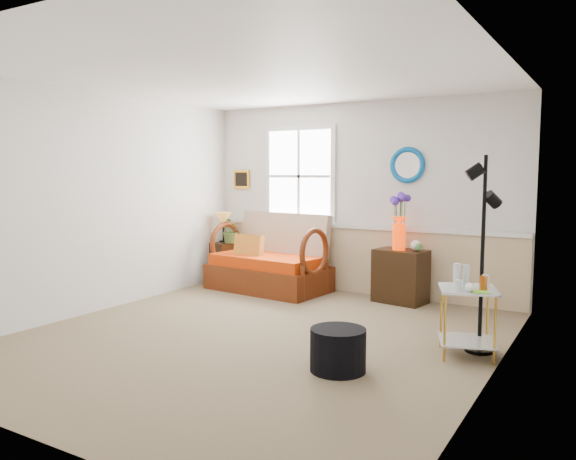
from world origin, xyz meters
The scene contains 19 objects.
floor centered at (0.00, 0.00, 0.00)m, with size 4.50×5.00×0.01m, color #78694B.
ceiling centered at (0.00, 0.00, 2.60)m, with size 4.50×5.00×0.01m, color white.
walls centered at (0.00, 0.00, 1.30)m, with size 4.51×5.01×2.60m.
wainscot centered at (0.00, 2.48, 0.45)m, with size 4.46×0.02×0.90m, color tan.
chair_rail centered at (0.00, 2.47, 0.92)m, with size 4.46×0.04×0.06m, color silver.
window centered at (-0.90, 2.47, 1.60)m, with size 1.14×0.06×1.44m, color white, non-canonical shape.
picture centered at (-1.92, 2.48, 1.55)m, with size 0.28×0.03×0.28m, color #C38518.
mirror centered at (0.70, 2.48, 1.75)m, with size 0.47×0.47×0.07m, color #0175A9.
loveseat centered at (-1.13, 2.00, 0.54)m, with size 1.64×0.93×1.07m, color maroon, non-canonical shape.
throw_pillow centered at (-1.38, 1.88, 0.57)m, with size 0.43×0.11×0.43m, color #CF6205, non-canonical shape.
lamp_stand centered at (-2.05, 2.19, 0.30)m, with size 0.34×0.34×0.60m, color black, non-canonical shape.
table_lamp centered at (-2.04, 2.16, 0.83)m, with size 0.25×0.25×0.46m, color gold, non-canonical shape.
potted_plant centered at (-1.91, 2.18, 0.75)m, with size 0.35×0.39×0.30m, color #436D36.
cabinet centered at (0.72, 2.23, 0.34)m, with size 0.63×0.41×0.68m, color black, non-canonical shape.
flower_vase centered at (0.70, 2.21, 1.03)m, with size 0.21×0.21×0.71m, color #EF2F01, non-canonical shape.
side_table centered at (1.95, 0.51, 0.31)m, with size 0.49×0.49×0.62m, color #C08D2F, non-canonical shape.
tabletop_items centered at (1.98, 0.49, 0.73)m, with size 0.36×0.36×0.22m, color silver, non-canonical shape.
floor_lamp centered at (2.03, 0.70, 0.91)m, with size 0.26×0.26×1.81m, color black, non-canonical shape.
ottoman centered at (1.12, -0.43, 0.18)m, with size 0.47×0.47×0.36m, color black.
Camera 1 is at (3.09, -4.57, 1.66)m, focal length 35.00 mm.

